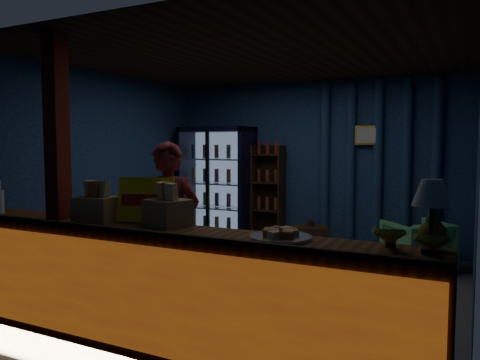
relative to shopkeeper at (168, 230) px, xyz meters
The scene contains 18 objects.
ground 1.59m from the shopkeeper, 78.83° to the left, with size 4.60×4.60×0.00m, color #515154.
room_walls 1.55m from the shopkeeper, 78.83° to the left, with size 4.60×4.60×4.60m.
counter 0.72m from the shopkeeper, 65.38° to the right, with size 4.40×0.57×0.99m.
support_post 1.08m from the shopkeeper, 144.28° to the right, with size 0.16×0.16×2.60m, color maroon.
beverage_cooler 3.50m from the shopkeeper, 111.58° to the left, with size 1.20×0.62×1.90m.
bottle_shelf 3.42m from the shopkeeper, 97.33° to the left, with size 0.50×0.28×1.60m.
curtain_folds 3.73m from the shopkeeper, 70.02° to the left, with size 1.74×0.14×2.50m.
framed_picture 3.72m from the shopkeeper, 72.02° to the left, with size 0.36×0.04×0.28m.
shopkeeper is the anchor object (origin of this frame).
green_chair 3.38m from the shopkeeper, 55.14° to the left, with size 0.69×0.71×0.65m, color #5EBD6F.
side_table 2.92m from the shopkeeper, 80.68° to the left, with size 0.58×0.51×0.53m.
yellow_sign 0.47m from the shopkeeper, 87.52° to the right, with size 0.49×0.26×0.39m.
snack_box_left 0.69m from the shopkeeper, 126.11° to the right, with size 0.37×0.32×0.35m.
snack_box_centre 0.57m from the shopkeeper, 54.85° to the right, with size 0.40×0.36×0.36m.
pastry_tray 1.42m from the shopkeeper, 20.60° to the right, with size 0.45×0.45×0.07m.
banana_bunches 2.27m from the shopkeeper, 13.36° to the right, with size 0.49×0.29×0.16m.
table_lamp 2.42m from the shopkeeper, 12.62° to the right, with size 0.23×0.23×0.46m.
pineapple 2.36m from the shopkeeper, ahead, with size 0.18×0.18×0.31m.
Camera 1 is at (2.28, -4.89, 1.63)m, focal length 35.00 mm.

